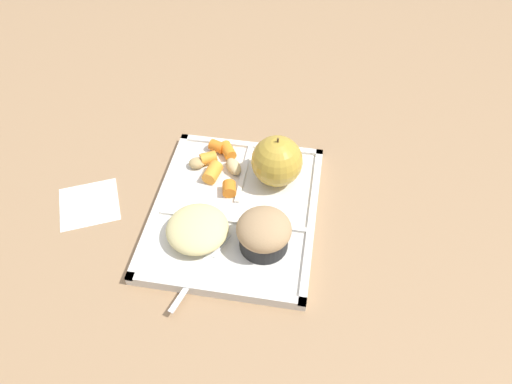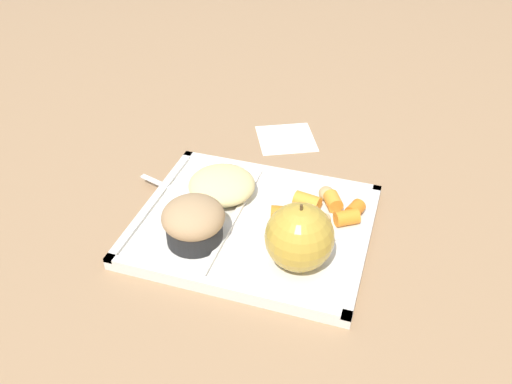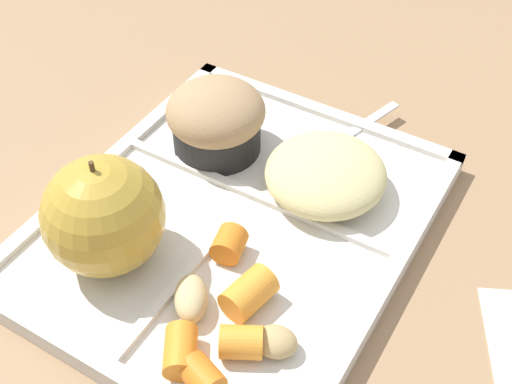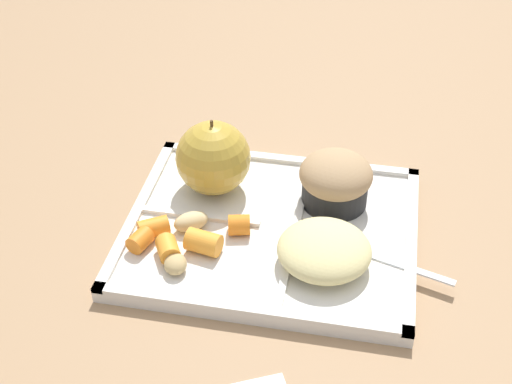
{
  "view_description": "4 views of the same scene",
  "coord_description": "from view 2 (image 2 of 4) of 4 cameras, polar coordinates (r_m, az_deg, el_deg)",
  "views": [
    {
      "loc": [
        0.51,
        0.12,
        0.64
      ],
      "look_at": [
        -0.02,
        0.03,
        0.04
      ],
      "focal_mm": 34.03,
      "sensor_mm": 36.0,
      "label": 1
    },
    {
      "loc": [
        -0.18,
        0.56,
        0.52
      ],
      "look_at": [
        0.01,
        -0.03,
        0.05
      ],
      "focal_mm": 38.31,
      "sensor_mm": 36.0,
      "label": 2
    },
    {
      "loc": [
        -0.3,
        -0.2,
        0.41
      ],
      "look_at": [
        -0.01,
        -0.03,
        0.07
      ],
      "focal_mm": 46.67,
      "sensor_mm": 36.0,
      "label": 3
    },
    {
      "loc": [
        0.1,
        -0.61,
        0.55
      ],
      "look_at": [
        -0.02,
        0.0,
        0.06
      ],
      "focal_mm": 50.78,
      "sensor_mm": 36.0,
      "label": 4
    }
  ],
  "objects": [
    {
      "name": "ground",
      "position": [
        0.79,
        -0.25,
        -3.96
      ],
      "size": [
        6.0,
        6.0,
        0.0
      ],
      "primitive_type": "plane",
      "color": "#997551"
    },
    {
      "name": "lunch_tray",
      "position": [
        0.78,
        -0.24,
        -3.55
      ],
      "size": [
        0.33,
        0.27,
        0.02
      ],
      "color": "silver",
      "rests_on": "ground"
    },
    {
      "name": "green_apple",
      "position": [
        0.69,
        4.55,
        -4.71
      ],
      "size": [
        0.09,
        0.09,
        0.1
      ],
      "color": "#B79333",
      "rests_on": "lunch_tray"
    },
    {
      "name": "bran_muffin",
      "position": [
        0.74,
        -6.53,
        -3.12
      ],
      "size": [
        0.09,
        0.09,
        0.06
      ],
      "color": "black",
      "rests_on": "lunch_tray"
    },
    {
      "name": "carrot_slice_center",
      "position": [
        0.8,
        5.36,
        -1.06
      ],
      "size": [
        0.04,
        0.03,
        0.03
      ],
      "primitive_type": "cylinder",
      "rotation": [
        0.0,
        1.57,
        2.95
      ],
      "color": "orange",
      "rests_on": "lunch_tray"
    },
    {
      "name": "carrot_slice_back",
      "position": [
        0.78,
        9.45,
        -2.65
      ],
      "size": [
        0.04,
        0.04,
        0.02
      ],
      "primitive_type": "cylinder",
      "rotation": [
        0.0,
        1.57,
        3.7
      ],
      "color": "orange",
      "rests_on": "lunch_tray"
    },
    {
      "name": "carrot_slice_large",
      "position": [
        0.78,
        2.46,
        -2.28
      ],
      "size": [
        0.03,
        0.03,
        0.02
      ],
      "primitive_type": "cylinder",
      "rotation": [
        0.0,
        1.57,
        0.22
      ],
      "color": "orange",
      "rests_on": "lunch_tray"
    },
    {
      "name": "carrot_slice_edge",
      "position": [
        0.81,
        8.06,
        -0.95
      ],
      "size": [
        0.03,
        0.04,
        0.02
      ],
      "primitive_type": "cylinder",
      "rotation": [
        0.0,
        1.57,
        5.21
      ],
      "color": "orange",
      "rests_on": "lunch_tray"
    },
    {
      "name": "carrot_slice_diagonal",
      "position": [
        0.8,
        10.31,
        -1.79
      ],
      "size": [
        0.03,
        0.03,
        0.02
      ],
      "primitive_type": "cylinder",
      "rotation": [
        0.0,
        1.57,
        1.24
      ],
      "color": "orange",
      "rests_on": "lunch_tray"
    },
    {
      "name": "potato_chunk_wedge",
      "position": [
        0.82,
        7.39,
        -0.16
      ],
      "size": [
        0.03,
        0.04,
        0.02
      ],
      "primitive_type": "ellipsoid",
      "rotation": [
        0.0,
        0.0,
        1.85
      ],
      "color": "tan",
      "rests_on": "lunch_tray"
    },
    {
      "name": "potato_chunk_large",
      "position": [
        0.77,
        6.43,
        -2.96
      ],
      "size": [
        0.05,
        0.04,
        0.02
      ],
      "primitive_type": "ellipsoid",
      "rotation": [
        0.0,
        0.0,
        3.75
      ],
      "color": "tan",
      "rests_on": "lunch_tray"
    },
    {
      "name": "egg_noodle_pile",
      "position": [
        0.82,
        -3.58,
        0.75
      ],
      "size": [
        0.1,
        0.1,
        0.04
      ],
      "primitive_type": "ellipsoid",
      "color": "#D6C684",
      "rests_on": "lunch_tray"
    },
    {
      "name": "meatball_side",
      "position": [
        0.82,
        -1.86,
        0.78
      ],
      "size": [
        0.03,
        0.03,
        0.03
      ],
      "primitive_type": "sphere",
      "color": "#755B4C",
      "rests_on": "lunch_tray"
    },
    {
      "name": "meatball_center",
      "position": [
        0.81,
        -5.31,
        -0.1
      ],
      "size": [
        0.03,
        0.03,
        0.03
      ],
      "primitive_type": "sphere",
      "color": "brown",
      "rests_on": "lunch_tray"
    },
    {
      "name": "meatball_front",
      "position": [
        0.82,
        -3.43,
        0.44
      ],
      "size": [
        0.03,
        0.03,
        0.03
      ],
      "primitive_type": "sphere",
      "color": "#755B4C",
      "rests_on": "lunch_tray"
    },
    {
      "name": "meatball_back",
      "position": [
        0.81,
        -3.22,
        0.34
      ],
      "size": [
        0.04,
        0.04,
        0.04
      ],
      "primitive_type": "sphere",
      "color": "brown",
      "rests_on": "lunch_tray"
    },
    {
      "name": "plastic_fork",
      "position": [
        0.83,
        -7.28,
        -0.37
      ],
      "size": [
        0.15,
        0.06,
        0.0
      ],
      "color": "white",
      "rests_on": "lunch_tray"
    },
    {
      "name": "paper_napkin",
      "position": [
        0.99,
        3.17,
        5.61
      ],
      "size": [
        0.13,
        0.13,
        0.0
      ],
      "primitive_type": "cube",
      "rotation": [
        0.0,
        0.0,
        0.45
      ],
      "color": "white",
      "rests_on": "ground"
    }
  ]
}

